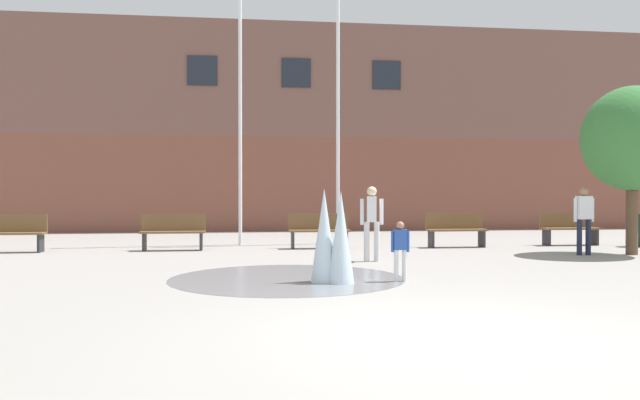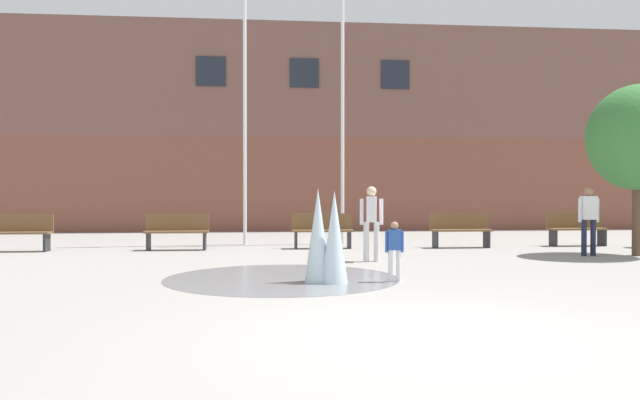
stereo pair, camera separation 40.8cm
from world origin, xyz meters
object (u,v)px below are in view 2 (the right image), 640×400
Objects in this scene: park_bench_center at (460,230)px; flagpole_left at (246,85)px; park_bench_near_trashcan at (576,228)px; park_bench_under_left_flagpole at (322,230)px; child_in_fountain at (394,246)px; street_tree_near_building at (639,138)px; adult_in_red at (589,215)px; teen_by_trashcan at (371,217)px; park_bench_far_left at (18,232)px; flagpole_right at (343,81)px; park_bench_left_of_flagpoles at (177,231)px.

flagpole_left reaches higher than park_bench_center.
park_bench_near_trashcan is 9.98m from flagpole_left.
child_in_fountain is (0.55, -6.25, 0.10)m from park_bench_under_left_flagpole.
flagpole_left is 2.14× the size of street_tree_near_building.
adult_in_red is 0.19× the size of flagpole_left.
park_bench_center is 4.32m from teen_by_trashcan.
flagpole_left is at bearing -30.84° from adult_in_red.
child_in_fountain is at bearing -170.63° from teen_by_trashcan.
flagpole_left reaches higher than park_bench_far_left.
park_bench_under_left_flagpole and park_bench_center have the same top height.
flagpole_right reaches higher than teen_by_trashcan.
park_bench_center is 1.62× the size of child_in_fountain.
teen_by_trashcan is at bearing 3.25° from adult_in_red.
teen_by_trashcan is 0.18× the size of flagpole_right.
street_tree_near_building is at bearing -71.69° from teen_by_trashcan.
park_bench_under_left_flagpole is at bearing 1.66° from park_bench_left_of_flagpoles.
park_bench_left_of_flagpoles is 1.00× the size of park_bench_near_trashcan.
flagpole_left is at bearing 145.43° from park_bench_under_left_flagpole.
park_bench_near_trashcan is 7.16m from teen_by_trashcan.
park_bench_left_of_flagpoles is 0.19× the size of flagpole_left.
street_tree_near_building is (14.69, -2.46, 2.24)m from park_bench_far_left.
park_bench_left_of_flagpoles is at bearing 0.60° from park_bench_far_left.
teen_by_trashcan is (8.31, -3.11, 0.45)m from park_bench_far_left.
park_bench_under_left_flagpole is 6.28m from child_in_fountain.
park_bench_under_left_flagpole is at bearing 24.90° from teen_by_trashcan.
park_bench_center is at bearing -0.19° from park_bench_left_of_flagpoles.
park_bench_near_trashcan is 7.65m from flagpole_right.
adult_in_red is 0.18× the size of flagpole_right.
park_bench_under_left_flagpole is (7.60, 0.15, 0.00)m from park_bench_far_left.
park_bench_left_of_flagpoles is at bearing 67.23° from teen_by_trashcan.
flagpole_right reaches higher than street_tree_near_building.
flagpole_left reaches higher than teen_by_trashcan.
park_bench_far_left is at bearing -30.68° from child_in_fountain.
park_bench_under_left_flagpole is (3.73, 0.11, 0.00)m from park_bench_left_of_flagpoles.
adult_in_red reaches higher than park_bench_center.
park_bench_left_of_flagpoles is at bearing 167.00° from street_tree_near_building.
park_bench_left_of_flagpoles is 1.00× the size of park_bench_center.
park_bench_near_trashcan is at bearing -117.15° from adult_in_red.
street_tree_near_building is at bearing -20.18° from park_bench_under_left_flagpole.
flagpole_right is (0.75, 1.39, 4.17)m from park_bench_under_left_flagpole.
park_bench_under_left_flagpole is at bearing -118.19° from flagpole_right.
child_in_fountain is 8.66m from flagpole_right.
child_in_fountain is (-5.36, -3.69, -0.35)m from adult_in_red.
adult_in_red is at bearing 177.82° from street_tree_near_building.
street_tree_near_building is (6.34, -4.00, -1.93)m from flagpole_right.
park_bench_under_left_flagpole is 1.00× the size of park_bench_center.
park_bench_far_left is 7.04m from flagpole_left.
park_bench_far_left is 13.73m from adult_in_red.
park_bench_under_left_flagpole is at bearing 159.82° from street_tree_near_building.
flagpole_right is (0.03, 4.65, 3.72)m from teen_by_trashcan.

